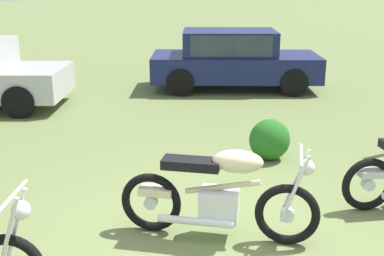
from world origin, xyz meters
The scene contains 4 objects.
ground_plane centered at (0.00, 0.00, 0.00)m, with size 120.00×120.00×0.00m, color olive.
motorcycle_cream centered at (0.12, 0.21, 0.49)m, with size 1.89×1.23×1.02m.
car_navy centered at (2.99, 7.04, 0.80)m, with size 4.36×2.91×1.43m.
shrub_low centered at (1.67, 2.20, 0.31)m, with size 0.62×0.56×0.63m.
Camera 1 is at (-1.56, -4.21, 2.65)m, focal length 46.52 mm.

